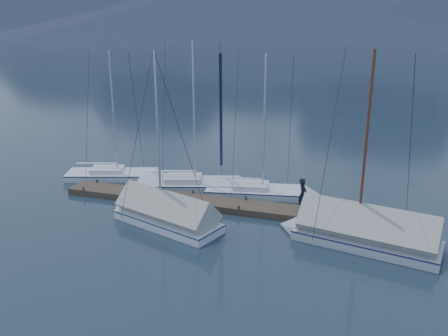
{
  "coord_description": "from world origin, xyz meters",
  "views": [
    {
      "loc": [
        6.9,
        -19.97,
        9.59
      ],
      "look_at": [
        0.0,
        2.0,
        2.2
      ],
      "focal_mm": 38.0,
      "sensor_mm": 36.0,
      "label": 1
    }
  ],
  "objects_px": {
    "sailboat_open_left": "(125,176)",
    "sailboat_covered_far": "(160,214)",
    "person": "(303,194)",
    "sailboat_open_right": "(271,193)",
    "sailboat_covered_near": "(354,233)",
    "sailboat_open_mid": "(204,185)"
  },
  "relations": [
    {
      "from": "sailboat_open_left",
      "to": "sailboat_covered_near",
      "type": "bearing_deg",
      "value": -19.03
    },
    {
      "from": "sailboat_open_right",
      "to": "sailboat_covered_far",
      "type": "height_order",
      "value": "sailboat_covered_far"
    },
    {
      "from": "sailboat_open_mid",
      "to": "sailboat_open_left",
      "type": "bearing_deg",
      "value": 177.54
    },
    {
      "from": "sailboat_open_mid",
      "to": "person",
      "type": "height_order",
      "value": "sailboat_open_mid"
    },
    {
      "from": "sailboat_open_mid",
      "to": "sailboat_covered_near",
      "type": "xyz_separation_m",
      "value": [
        8.71,
        -4.6,
        0.3
      ]
    },
    {
      "from": "sailboat_open_right",
      "to": "person",
      "type": "bearing_deg",
      "value": -46.93
    },
    {
      "from": "sailboat_open_left",
      "to": "sailboat_covered_near",
      "type": "height_order",
      "value": "sailboat_covered_near"
    },
    {
      "from": "sailboat_open_left",
      "to": "sailboat_open_right",
      "type": "height_order",
      "value": "sailboat_open_right"
    },
    {
      "from": "sailboat_open_right",
      "to": "person",
      "type": "relative_size",
      "value": 5.28
    },
    {
      "from": "sailboat_open_left",
      "to": "sailboat_open_right",
      "type": "bearing_deg",
      "value": -1.7
    },
    {
      "from": "sailboat_covered_near",
      "to": "person",
      "type": "xyz_separation_m",
      "value": [
        -2.65,
        2.33,
        0.69
      ]
    },
    {
      "from": "sailboat_open_left",
      "to": "sailboat_covered_far",
      "type": "height_order",
      "value": "sailboat_covered_far"
    },
    {
      "from": "sailboat_covered_near",
      "to": "sailboat_covered_far",
      "type": "relative_size",
      "value": 1.03
    },
    {
      "from": "sailboat_open_left",
      "to": "person",
      "type": "relative_size",
      "value": 5.24
    },
    {
      "from": "sailboat_covered_near",
      "to": "person",
      "type": "height_order",
      "value": "sailboat_covered_near"
    },
    {
      "from": "sailboat_open_left",
      "to": "person",
      "type": "bearing_deg",
      "value": -12.42
    },
    {
      "from": "sailboat_covered_far",
      "to": "person",
      "type": "xyz_separation_m",
      "value": [
        6.45,
        2.98,
        0.71
      ]
    },
    {
      "from": "sailboat_open_left",
      "to": "sailboat_open_right",
      "type": "distance_m",
      "value": 9.26
    },
    {
      "from": "sailboat_open_right",
      "to": "sailboat_covered_near",
      "type": "bearing_deg",
      "value": -43.9
    },
    {
      "from": "sailboat_open_left",
      "to": "sailboat_covered_far",
      "type": "relative_size",
      "value": 0.94
    },
    {
      "from": "sailboat_open_right",
      "to": "sailboat_covered_near",
      "type": "relative_size",
      "value": 0.92
    },
    {
      "from": "sailboat_open_left",
      "to": "sailboat_open_mid",
      "type": "bearing_deg",
      "value": -2.46
    }
  ]
}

